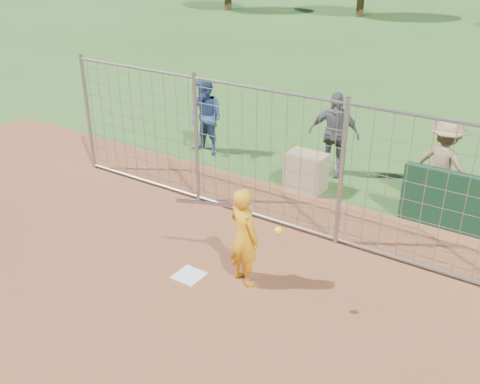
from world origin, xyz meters
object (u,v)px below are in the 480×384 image
Objects in this scene: bystander_c at (443,164)px; equipment_bin at (306,172)px; bystander_b at (334,134)px; bystander_a at (206,117)px; batter at (244,237)px.

equipment_bin is (-2.53, -0.70, -0.50)m from bystander_c.
bystander_b is at bearing 4.79° from bystander_c.
bystander_a is 3.05m from equipment_bin.
bystander_b is at bearing 14.65° from bystander_a.
bystander_b is 1.16m from equipment_bin.
batter reaches higher than equipment_bin.
bystander_c is at bearing -18.76° from bystander_b.
bystander_a is at bearing 14.29° from bystander_c.
equipment_bin is at bearing 27.79° from bystander_c.
bystander_a reaches higher than equipment_bin.
bystander_a is (-3.69, 4.01, 0.13)m from batter.
bystander_b is at bearing 84.16° from equipment_bin.
batter is 1.98× the size of equipment_bin.
batter is at bearing -77.47° from equipment_bin.
batter is 0.86× the size of bystander_a.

